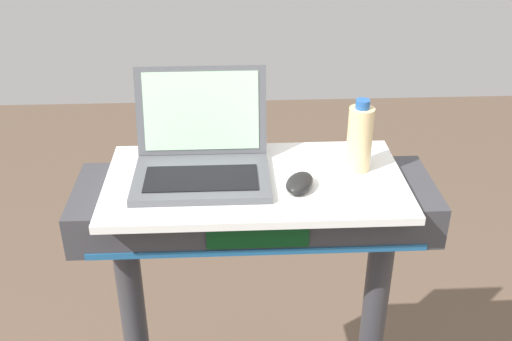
{
  "coord_description": "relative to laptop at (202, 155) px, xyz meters",
  "views": [
    {
      "loc": [
        -0.06,
        -0.61,
        1.88
      ],
      "look_at": [
        0.0,
        0.65,
        1.19
      ],
      "focal_mm": 42.65,
      "sensor_mm": 36.0,
      "label": 1
    }
  ],
  "objects": [
    {
      "name": "laptop",
      "position": [
        0.0,
        0.0,
        0.0
      ],
      "size": [
        0.33,
        0.28,
        0.24
      ],
      "rotation": [
        0.0,
        0.0,
        -0.07
      ],
      "color": "#515459",
      "rests_on": "desk_board"
    },
    {
      "name": "computer_mouse",
      "position": [
        0.23,
        -0.09,
        -0.03
      ],
      "size": [
        0.1,
        0.12,
        0.03
      ],
      "primitive_type": "ellipsoid",
      "rotation": [
        0.0,
        0.0,
        -0.43
      ],
      "color": "black",
      "rests_on": "desk_board"
    },
    {
      "name": "desk_board",
      "position": [
        0.13,
        -0.04,
        -0.06
      ],
      "size": [
        0.74,
        0.39,
        0.02
      ],
      "primitive_type": "cube",
      "color": "white",
      "rests_on": "treadmill_base"
    },
    {
      "name": "water_bottle",
      "position": [
        0.39,
        0.0,
        0.04
      ],
      "size": [
        0.06,
        0.06,
        0.19
      ],
      "color": "beige",
      "rests_on": "desk_board"
    }
  ]
}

